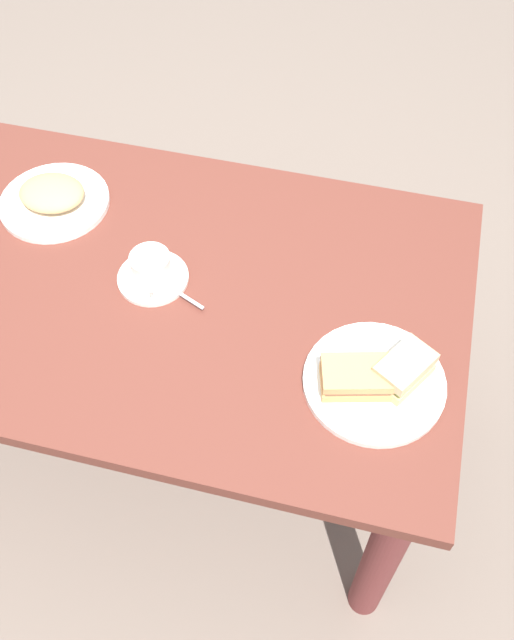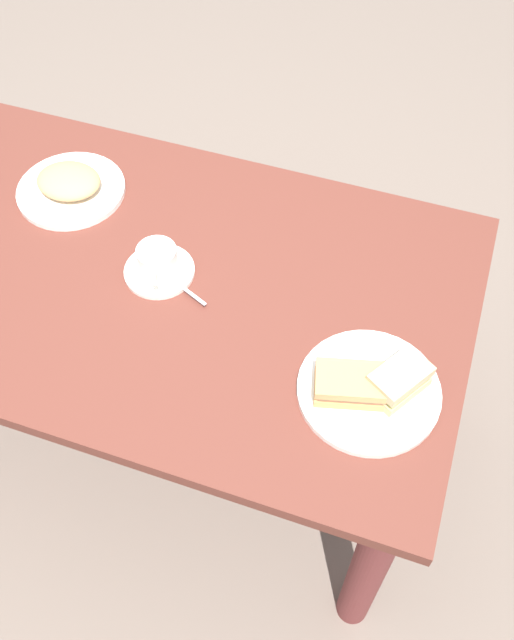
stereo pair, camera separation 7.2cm
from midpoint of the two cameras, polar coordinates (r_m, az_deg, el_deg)
ground_plane at (r=2.12m, az=-4.84°, el=-8.76°), size 6.00×6.00×0.00m
dining_table at (r=1.63m, az=-6.24°, el=0.64°), size 1.34×0.82×0.71m
sandwich_plate at (r=1.37m, az=10.46°, el=-5.66°), size 0.27×0.27×0.01m
sandwich_front at (r=1.33m, az=9.41°, el=-5.21°), size 0.16×0.12×0.05m
sandwich_back at (r=1.35m, az=12.86°, el=-4.81°), size 0.12×0.13×0.06m
coffee_saucer at (r=1.53m, az=-6.61°, el=3.91°), size 0.15×0.15×0.01m
coffee_cup at (r=1.50m, az=-6.75°, el=4.80°), size 0.08×0.11×0.06m
spoon at (r=1.49m, az=-4.59°, el=2.57°), size 0.09×0.05×0.01m
side_plate at (r=1.73m, az=-13.55°, el=10.08°), size 0.25×0.25×0.01m
side_food_pile at (r=1.71m, az=-13.73°, el=10.77°), size 0.15×0.13×0.04m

